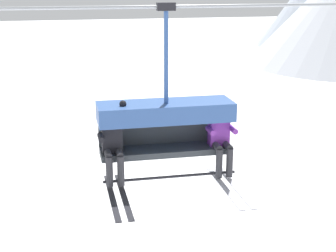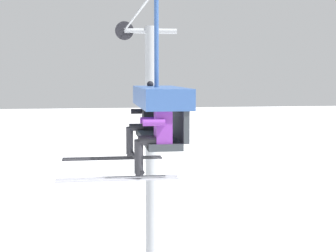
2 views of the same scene
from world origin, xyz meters
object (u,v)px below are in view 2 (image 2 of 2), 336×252
lift_tower_near (151,157)px  skier_black (142,119)px  chairlift_chair (161,106)px  skier_purple (154,131)px

lift_tower_near → skier_black: bearing=-7.6°
chairlift_chair → skier_black: chairlift_chair is taller
chairlift_chair → skier_black: 0.95m
skier_black → skier_purple: size_ratio=1.00×
lift_tower_near → chairlift_chair: lift_tower_near is taller
skier_purple → chairlift_chair: bearing=165.9°
lift_tower_near → chairlift_chair: bearing=-5.2°
chairlift_chair → skier_black: size_ratio=1.60×
skier_purple → skier_black: bearing=179.8°
chairlift_chair → skier_black: bearing=-166.3°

